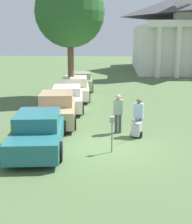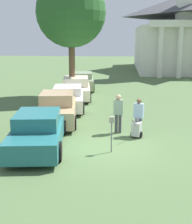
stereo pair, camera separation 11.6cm
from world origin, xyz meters
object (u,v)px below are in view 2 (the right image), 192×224
(parking_meter, at_px, (112,128))
(equipment_cart, at_px, (137,129))
(parked_car_white, at_px, (68,98))
(person_supervisor, at_px, (139,115))
(parked_car_tan, at_px, (58,108))
(person_worker, at_px, (118,111))
(parked_car_teal, at_px, (39,131))
(church, at_px, (177,31))
(parked_car_cream, at_px, (76,88))
(parked_car_sage, at_px, (82,81))

(parking_meter, bearing_deg, equipment_cart, 61.02)
(parked_car_white, bearing_deg, person_supervisor, -58.70)
(parked_car_tan, xyz_separation_m, person_worker, (3.12, -1.64, 0.30))
(parked_car_teal, distance_m, church, 32.85)
(parked_car_white, distance_m, parked_car_cream, 3.48)
(parked_car_white, bearing_deg, church, 59.59)
(parking_meter, relative_size, person_supervisor, 0.83)
(parked_car_teal, bearing_deg, parked_car_white, 83.02)
(parked_car_teal, height_order, person_worker, person_worker)
(parked_car_cream, relative_size, parked_car_sage, 1.13)
(person_supervisor, xyz_separation_m, church, (6.35, 29.03, 4.08))
(parked_car_tan, bearing_deg, parked_car_cream, 83.00)
(parking_meter, xyz_separation_m, person_supervisor, (1.12, 2.18, -0.01))
(person_supervisor, bearing_deg, parked_car_teal, 43.34)
(parked_car_tan, height_order, parked_car_cream, parked_car_tan)
(person_worker, xyz_separation_m, person_supervisor, (0.90, -0.30, -0.07))
(parked_car_tan, distance_m, parked_car_cream, 6.64)
(parked_car_teal, xyz_separation_m, parked_car_cream, (0.00, 10.41, 0.02))
(person_worker, relative_size, person_supervisor, 1.06)
(person_supervisor, xyz_separation_m, equipment_cart, (-0.08, -0.31, -0.57))
(equipment_cart, height_order, church, church)
(person_worker, bearing_deg, parked_car_tan, -23.92)
(parked_car_teal, bearing_deg, equipment_cart, 14.24)
(equipment_cart, bearing_deg, parking_meter, -99.67)
(parked_car_teal, xyz_separation_m, person_worker, (3.12, 2.13, 0.34))
(parked_car_cream, xyz_separation_m, parked_car_sage, (-0.00, 3.73, -0.02))
(parked_car_white, relative_size, parking_meter, 3.63)
(parked_car_tan, height_order, person_supervisor, person_supervisor)
(parking_meter, height_order, equipment_cart, parking_meter)
(parked_car_cream, relative_size, person_worker, 3.07)
(parked_car_tan, xyz_separation_m, church, (10.37, 27.10, 4.32))
(church, bearing_deg, parked_car_sage, -121.81)
(parked_car_tan, relative_size, person_worker, 2.72)
(person_worker, bearing_deg, person_supervisor, 165.30)
(parked_car_tan, xyz_separation_m, parked_car_cream, (0.00, 6.64, -0.02))
(parked_car_cream, xyz_separation_m, person_worker, (3.12, -8.28, 0.32))
(parked_car_tan, height_order, parked_car_sage, parked_car_tan)
(parked_car_white, relative_size, parked_car_sage, 1.05)
(parked_car_teal, distance_m, parking_meter, 2.93)
(person_supervisor, distance_m, equipment_cart, 0.65)
(parked_car_tan, bearing_deg, equipment_cart, -36.63)
(parked_car_teal, relative_size, parked_car_sage, 1.07)
(parked_car_tan, distance_m, parked_car_sage, 10.37)
(parked_car_sage, distance_m, parking_meter, 14.78)
(parked_car_cream, xyz_separation_m, person_supervisor, (4.02, -8.58, 0.25))
(parked_car_tan, distance_m, parking_meter, 5.04)
(parked_car_cream, distance_m, church, 23.34)
(parked_car_sage, bearing_deg, parked_car_tan, -96.98)
(parked_car_teal, relative_size, person_worker, 2.89)
(parked_car_white, bearing_deg, parked_car_sage, 83.02)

